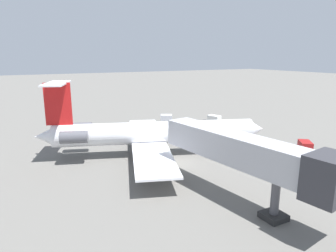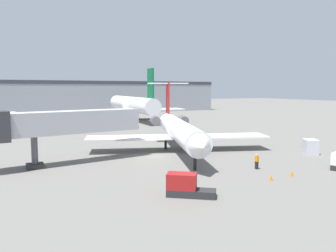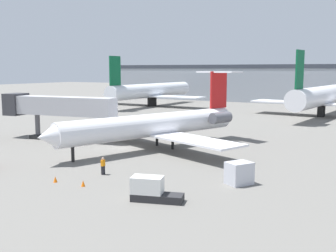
% 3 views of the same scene
% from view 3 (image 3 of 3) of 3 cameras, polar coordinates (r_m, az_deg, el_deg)
% --- Properties ---
extents(ground_plane, '(400.00, 400.00, 0.10)m').
position_cam_3_polar(ground_plane, '(53.69, -6.11, -2.99)').
color(ground_plane, '#66635E').
extents(regional_jet, '(25.60, 29.27, 9.78)m').
position_cam_3_polar(regional_jet, '(51.96, -1.47, 0.25)').
color(regional_jet, white).
rests_on(regional_jet, ground_plane).
extents(jet_bridge, '(17.89, 5.45, 6.52)m').
position_cam_3_polar(jet_bridge, '(60.82, -15.85, 2.68)').
color(jet_bridge, '#ADADB2').
rests_on(jet_bridge, ground_plane).
extents(ground_crew_marshaller, '(0.27, 0.41, 1.69)m').
position_cam_3_polar(ground_crew_marshaller, '(39.99, -9.05, -5.51)').
color(ground_crew_marshaller, black).
rests_on(ground_crew_marshaller, ground_plane).
extents(baggage_tug_trailing, '(4.24, 2.54, 1.90)m').
position_cam_3_polar(baggage_tug_trailing, '(31.88, -2.30, -8.95)').
color(baggage_tug_trailing, '#262628').
rests_on(baggage_tug_trailing, ground_plane).
extents(cargo_container_uld, '(2.52, 2.69, 1.98)m').
position_cam_3_polar(cargo_container_uld, '(36.82, 9.89, -6.49)').
color(cargo_container_uld, silver).
rests_on(cargo_container_uld, ground_plane).
extents(traffic_cone_near, '(0.36, 0.36, 0.55)m').
position_cam_3_polar(traffic_cone_near, '(38.38, -15.44, -7.17)').
color(traffic_cone_near, orange).
rests_on(traffic_cone_near, ground_plane).
extents(traffic_cone_mid, '(0.36, 0.36, 0.55)m').
position_cam_3_polar(traffic_cone_mid, '(36.51, -11.75, -7.83)').
color(traffic_cone_mid, orange).
rests_on(traffic_cone_mid, ground_plane).
extents(terminal_building, '(122.19, 19.08, 11.46)m').
position_cam_3_polar(terminal_building, '(132.26, 16.60, 5.73)').
color(terminal_building, '#8C939E').
rests_on(terminal_building, ground_plane).
extents(parked_airliner_west_end, '(30.24, 35.94, 13.18)m').
position_cam_3_polar(parked_airliner_west_end, '(112.16, -2.31, 4.92)').
color(parked_airliner_west_end, silver).
rests_on(parked_airliner_west_end, ground_plane).
extents(parked_airliner_west_mid, '(30.40, 35.92, 13.50)m').
position_cam_3_polar(parked_airliner_west_mid, '(92.94, 20.65, 3.89)').
color(parked_airliner_west_mid, white).
rests_on(parked_airliner_west_mid, ground_plane).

